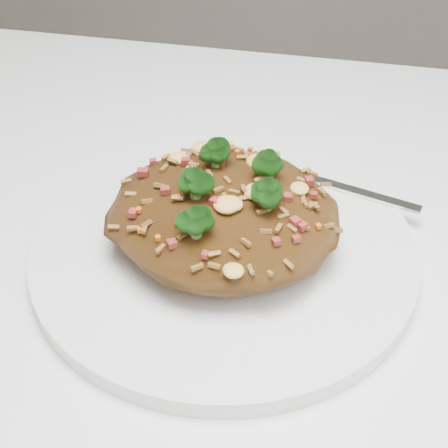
{
  "coord_description": "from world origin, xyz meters",
  "views": [
    {
      "loc": [
        -0.02,
        -0.27,
        1.05
      ],
      "look_at": [
        -0.09,
        0.06,
        0.78
      ],
      "focal_mm": 50.0,
      "sensor_mm": 36.0,
      "label": 1
    }
  ],
  "objects_px": {
    "dining_table": "(331,419)",
    "plate": "(224,248)",
    "fork": "(328,183)",
    "fried_rice": "(224,205)"
  },
  "relations": [
    {
      "from": "fork",
      "to": "dining_table",
      "type": "bearing_deg",
      "value": -64.16
    },
    {
      "from": "dining_table",
      "to": "fork",
      "type": "distance_m",
      "value": 0.18
    },
    {
      "from": "dining_table",
      "to": "plate",
      "type": "bearing_deg",
      "value": 148.0
    },
    {
      "from": "dining_table",
      "to": "plate",
      "type": "relative_size",
      "value": 4.46
    },
    {
      "from": "plate",
      "to": "fried_rice",
      "type": "relative_size",
      "value": 1.7
    },
    {
      "from": "dining_table",
      "to": "fried_rice",
      "type": "relative_size",
      "value": 7.58
    },
    {
      "from": "plate",
      "to": "dining_table",
      "type": "bearing_deg",
      "value": -32.0
    },
    {
      "from": "plate",
      "to": "fried_rice",
      "type": "bearing_deg",
      "value": -54.4
    },
    {
      "from": "dining_table",
      "to": "plate",
      "type": "distance_m",
      "value": 0.15
    },
    {
      "from": "dining_table",
      "to": "fork",
      "type": "bearing_deg",
      "value": 100.43
    }
  ]
}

